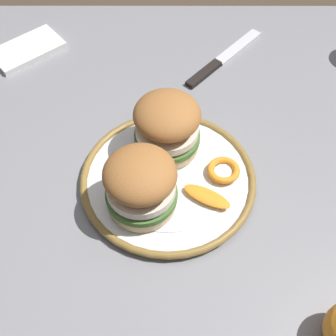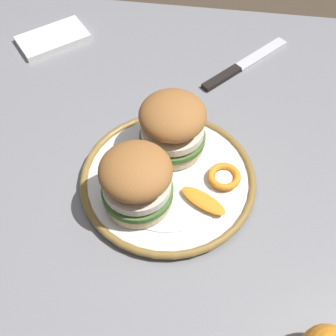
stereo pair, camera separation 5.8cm
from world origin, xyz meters
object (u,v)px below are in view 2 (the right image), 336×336
dinner_plate (168,179)px  table_knife (240,67)px  sandwich_half_right (173,125)px  sandwich_half_left (136,180)px  dining_table (197,196)px

dinner_plate → table_knife: 0.31m
sandwich_half_right → table_knife: size_ratio=0.64×
sandwich_half_left → sandwich_half_right: (-0.04, -0.11, 0.00)m
dinner_plate → sandwich_half_left: (0.04, 0.05, 0.06)m
dinner_plate → table_knife: size_ratio=1.58×
sandwich_half_right → table_knife: bearing=-114.5°
dining_table → table_knife: 0.27m
sandwich_half_right → dinner_plate: bearing=91.4°
dining_table → sandwich_half_right: bearing=-6.4°
dining_table → sandwich_half_left: 0.23m
sandwich_half_left → sandwich_half_right: size_ratio=1.18×
dinner_plate → sandwich_half_left: size_ratio=2.10×
dinner_plate → sandwich_half_left: sandwich_half_left is taller
dining_table → sandwich_half_left: size_ratio=8.63×
sandwich_half_right → table_knife: sandwich_half_right is taller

